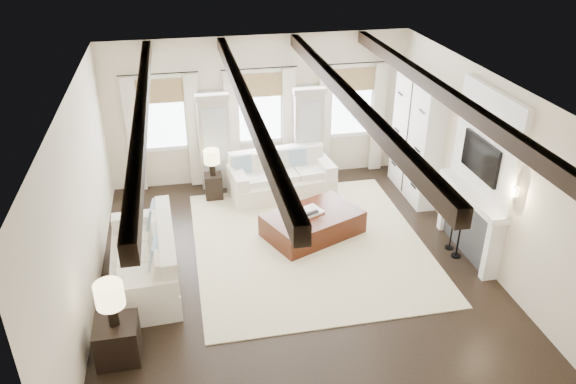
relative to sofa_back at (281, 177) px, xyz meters
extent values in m
plane|color=black|center=(-0.29, -2.87, -0.38)|extent=(7.50, 7.50, 0.00)
cube|color=beige|center=(-0.29, 0.88, 1.22)|extent=(6.50, 0.04, 3.20)
cube|color=beige|center=(-0.29, -6.62, 1.22)|extent=(6.50, 0.04, 3.20)
cube|color=beige|center=(-3.54, -2.87, 1.22)|extent=(0.04, 7.50, 3.20)
cube|color=beige|center=(2.96, -2.87, 1.22)|extent=(0.04, 7.50, 3.20)
cube|color=white|center=(-0.29, -2.87, 2.82)|extent=(6.50, 7.50, 0.04)
cube|color=black|center=(-2.49, -2.87, 2.70)|extent=(0.16, 7.40, 0.22)
cube|color=black|center=(-1.04, -2.87, 2.70)|extent=(0.16, 7.40, 0.22)
cube|color=black|center=(0.46, -2.87, 2.70)|extent=(0.16, 7.40, 0.22)
cube|color=black|center=(1.91, -2.87, 2.70)|extent=(0.16, 7.40, 0.22)
cube|color=white|center=(-2.34, 0.85, 1.27)|extent=(0.90, 0.03, 1.45)
cube|color=olive|center=(-2.34, 0.79, 1.80)|extent=(0.94, 0.04, 0.50)
cube|color=silver|center=(-2.96, 0.75, 0.89)|extent=(0.28, 0.08, 2.50)
cube|color=silver|center=(-1.72, 0.75, 0.89)|extent=(0.28, 0.08, 2.50)
cylinder|color=black|center=(-2.34, 0.74, 2.17)|extent=(1.60, 0.02, 0.02)
cube|color=white|center=(-0.29, 0.85, 1.27)|extent=(0.90, 0.03, 1.45)
cube|color=olive|center=(-0.29, 0.79, 1.80)|extent=(0.94, 0.04, 0.50)
cube|color=silver|center=(-0.91, 0.75, 0.89)|extent=(0.28, 0.08, 2.50)
cube|color=silver|center=(0.33, 0.75, 0.89)|extent=(0.28, 0.08, 2.50)
cylinder|color=black|center=(-0.29, 0.74, 2.17)|extent=(1.60, 0.02, 0.02)
cube|color=white|center=(1.76, 0.85, 1.27)|extent=(0.90, 0.03, 1.45)
cube|color=olive|center=(1.76, 0.79, 1.80)|extent=(0.94, 0.04, 0.50)
cube|color=silver|center=(1.14, 0.75, 0.89)|extent=(0.28, 0.08, 2.50)
cube|color=silver|center=(2.38, 0.75, 0.89)|extent=(0.28, 0.08, 2.50)
cylinder|color=black|center=(1.76, 0.74, 2.17)|extent=(1.60, 0.02, 0.02)
cube|color=#B8AFA3|center=(-1.32, 0.66, 0.62)|extent=(0.64, 0.38, 2.00)
cube|color=#B2B7BA|center=(-1.32, 0.46, 0.77)|extent=(0.48, 0.02, 1.40)
cube|color=#B8AFA3|center=(-1.32, 0.66, 1.68)|extent=(0.70, 0.42, 0.12)
cube|color=#B8AFA3|center=(0.73, 0.66, 0.62)|extent=(0.64, 0.38, 2.00)
cube|color=#B2B7BA|center=(0.73, 0.46, 0.77)|extent=(0.48, 0.02, 1.40)
cube|color=#B8AFA3|center=(0.73, 0.66, 1.68)|extent=(0.70, 0.42, 0.12)
cube|color=#2B2B2E|center=(2.87, -2.87, 0.17)|extent=(0.18, 1.50, 1.10)
cube|color=black|center=(2.84, -2.87, 0.02)|extent=(0.10, 0.90, 0.70)
cube|color=white|center=(2.83, -3.69, 0.17)|extent=(0.26, 0.14, 1.10)
cube|color=white|center=(2.83, -2.05, 0.17)|extent=(0.26, 0.14, 1.10)
cube|color=white|center=(2.80, -2.87, 0.78)|extent=(0.32, 1.90, 0.12)
cube|color=white|center=(2.91, -2.87, 1.72)|extent=(0.10, 1.90, 1.80)
cube|color=black|center=(2.84, -2.87, 1.47)|extent=(0.07, 1.10, 0.64)
cylinder|color=#FFD899|center=(2.86, -3.92, 1.37)|extent=(0.10, 0.10, 0.14)
cube|color=silver|center=(2.76, -0.52, 0.87)|extent=(0.40, 1.70, 2.50)
cube|color=black|center=(2.55, -0.52, 0.87)|extent=(0.01, 0.02, 2.40)
cube|color=beige|center=(0.13, -2.09, -0.37)|extent=(4.13, 4.58, 0.02)
cube|color=white|center=(0.01, -0.07, -0.17)|extent=(2.28, 1.24, 0.41)
cube|color=white|center=(-0.04, 0.31, 0.30)|extent=(2.08, 0.48, 0.52)
cube|color=white|center=(-0.94, -0.19, 0.17)|extent=(0.38, 0.96, 0.27)
cube|color=white|center=(0.95, 0.05, 0.17)|extent=(0.38, 0.96, 0.27)
cube|color=white|center=(-0.58, -0.19, 0.11)|extent=(0.65, 0.69, 0.15)
cube|color=white|center=(0.01, -0.12, 0.11)|extent=(0.65, 0.69, 0.15)
cube|color=white|center=(0.61, -0.05, 0.11)|extent=(0.65, 0.69, 0.15)
cube|color=#749BB1|center=(-0.79, 0.04, 0.33)|extent=(0.46, 0.28, 0.45)
cube|color=silver|center=(-0.40, 0.08, 0.33)|extent=(0.46, 0.28, 0.45)
cube|color=beige|center=(-0.02, 0.13, 0.33)|extent=(0.46, 0.28, 0.45)
cube|color=#749BB1|center=(0.37, 0.18, 0.33)|extent=(0.46, 0.28, 0.45)
cube|color=silver|center=(0.76, 0.23, 0.33)|extent=(0.46, 0.28, 0.45)
cube|color=white|center=(-2.79, -2.65, -0.16)|extent=(1.15, 2.36, 0.44)
cube|color=white|center=(-2.39, -2.63, 0.34)|extent=(0.34, 2.21, 0.55)
cube|color=white|center=(-2.83, -1.64, 0.21)|extent=(1.00, 0.33, 0.29)
cube|color=white|center=(-2.74, -3.67, 0.21)|extent=(1.00, 0.33, 0.29)
cube|color=white|center=(-2.87, -2.02, 0.14)|extent=(0.69, 0.65, 0.15)
cube|color=white|center=(-2.84, -2.65, 0.14)|extent=(0.69, 0.65, 0.15)
cube|color=white|center=(-2.82, -3.29, 0.14)|extent=(0.69, 0.65, 0.15)
cube|color=#749BB1|center=(-2.61, -1.82, 0.37)|extent=(0.26, 0.47, 0.48)
cube|color=silver|center=(-2.59, -2.23, 0.37)|extent=(0.26, 0.47, 0.48)
cube|color=beige|center=(-2.57, -2.64, 0.37)|extent=(0.26, 0.47, 0.48)
cube|color=#749BB1|center=(-2.56, -3.06, 0.37)|extent=(0.26, 0.47, 0.48)
cube|color=silver|center=(-2.54, -3.47, 0.37)|extent=(0.26, 0.47, 0.48)
cube|color=black|center=(0.27, -1.77, -0.15)|extent=(2.03, 1.69, 0.46)
cube|color=white|center=(0.20, -1.73, 0.10)|extent=(0.61, 0.55, 0.04)
cube|color=#262628|center=(0.21, -1.79, 0.14)|extent=(0.32, 0.29, 0.04)
cube|color=beige|center=(0.20, -1.78, 0.17)|extent=(0.27, 0.24, 0.03)
cube|color=black|center=(-3.10, -4.35, -0.09)|extent=(0.58, 0.58, 0.58)
cylinder|color=black|center=(-3.10, -4.35, 0.37)|extent=(0.15, 0.15, 0.32)
cylinder|color=#F9D89E|center=(-3.10, -4.35, 0.69)|extent=(0.38, 0.38, 0.34)
cube|color=black|center=(-1.43, 0.07, -0.11)|extent=(0.36, 0.36, 0.54)
cylinder|color=black|center=(-1.43, 0.07, 0.30)|extent=(0.13, 0.13, 0.27)
cylinder|color=#F9D89E|center=(-1.43, 0.07, 0.58)|extent=(0.32, 0.32, 0.29)
cylinder|color=black|center=(2.61, -2.99, -0.37)|extent=(0.18, 0.18, 0.02)
cylinder|color=black|center=(2.61, -2.99, 0.01)|extent=(0.03, 0.03, 0.78)
cylinder|color=beige|center=(2.61, -2.99, 0.45)|extent=(0.07, 0.07, 0.11)
cylinder|color=black|center=(2.61, -2.73, -0.37)|extent=(0.16, 0.16, 0.02)
cylinder|color=black|center=(2.61, -2.73, -0.03)|extent=(0.03, 0.03, 0.69)
cylinder|color=beige|center=(2.61, -2.73, 0.35)|extent=(0.06, 0.06, 0.10)
camera|label=1|loc=(-1.98, -10.55, 5.28)|focal=35.00mm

